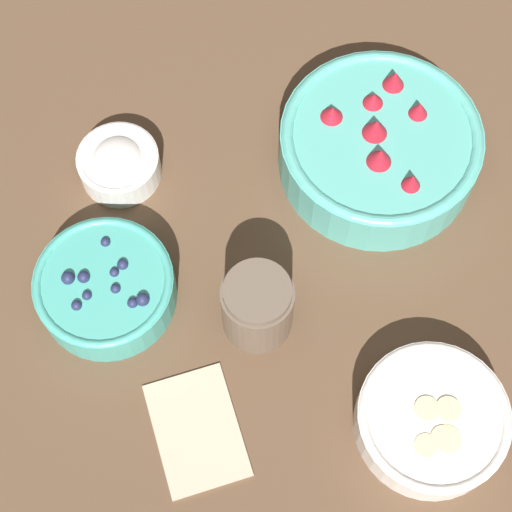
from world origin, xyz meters
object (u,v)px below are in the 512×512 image
at_px(bowl_bananas, 432,419).
at_px(jar_chocolate, 257,307).
at_px(bowl_strawberries, 379,146).
at_px(bowl_cream, 119,163).
at_px(bowl_blueberries, 105,287).

bearing_deg(bowl_bananas, jar_chocolate, 43.86).
xyz_separation_m(bowl_strawberries, bowl_cream, (0.06, 0.31, -0.02)).
distance_m(bowl_blueberries, jar_chocolate, 0.18).
xyz_separation_m(bowl_strawberries, bowl_blueberries, (-0.10, 0.35, -0.01)).
bearing_deg(bowl_blueberries, bowl_strawberries, -74.02).
bearing_deg(bowl_blueberries, bowl_bananas, -125.95).
xyz_separation_m(bowl_bananas, jar_chocolate, (0.16, 0.15, 0.02)).
relative_size(bowl_blueberries, bowl_bananas, 0.97).
relative_size(bowl_strawberries, bowl_blueberries, 1.53).
relative_size(bowl_bananas, bowl_cream, 1.63).
relative_size(bowl_strawberries, bowl_bananas, 1.49).
xyz_separation_m(bowl_strawberries, jar_chocolate, (-0.17, 0.19, 0.00)).
bearing_deg(bowl_strawberries, bowl_cream, 79.35).
bearing_deg(jar_chocolate, bowl_bananas, -136.14).
relative_size(bowl_strawberries, bowl_cream, 2.43).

